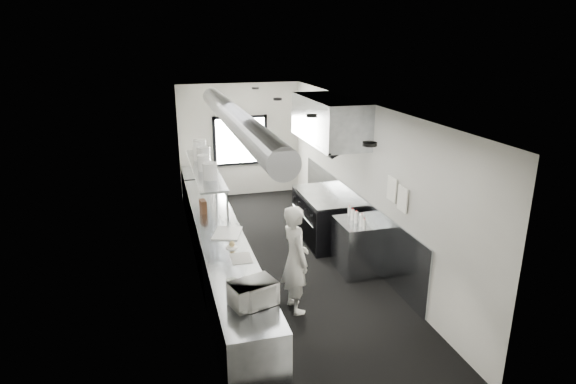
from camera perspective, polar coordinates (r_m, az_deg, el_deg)
floor at (r=8.84m, az=-0.76°, el=-8.07°), size 3.00×8.00×0.01m
ceiling at (r=8.01m, az=-0.84°, el=10.22°), size 3.00×8.00×0.01m
wall_back at (r=12.11m, az=-5.65°, el=6.07°), size 3.00×0.02×2.80m
wall_front at (r=4.87m, az=11.60°, el=-13.05°), size 3.00×0.02×2.80m
wall_left at (r=8.09m, az=-11.13°, el=-0.24°), size 0.02×8.00×2.80m
wall_right at (r=8.80m, az=8.69°, el=1.39°), size 0.02×8.00×2.80m
wall_cladding at (r=9.33m, az=7.59°, el=-3.11°), size 0.03×5.50×1.10m
hvac_duct at (r=8.29m, az=-6.28°, el=8.63°), size 0.40×6.40×0.40m
service_window at (r=12.08m, az=-5.62°, el=6.04°), size 1.36×0.05×1.25m
exhaust_hood at (r=9.06m, az=4.83°, el=8.45°), size 0.81×2.20×0.88m
prep_counter at (r=8.01m, az=-7.89°, el=-7.59°), size 0.70×6.00×0.90m
pass_shelf at (r=9.03m, az=-9.77°, el=2.65°), size 0.45×3.00×0.68m
range at (r=9.55m, az=4.20°, el=-3.00°), size 0.88×1.60×0.94m
bottle_station at (r=8.40m, az=8.13°, el=-6.34°), size 0.65×0.80×0.90m
far_work_table at (r=11.44m, az=-10.47°, el=0.22°), size 0.70×1.20×0.90m
notice_sheet_a at (r=7.70m, az=12.16°, el=0.33°), size 0.02×0.28×0.38m
notice_sheet_b at (r=7.43m, az=13.36°, el=-0.83°), size 0.02×0.28×0.38m
line_cook at (r=7.03m, az=0.88°, el=-7.91°), size 0.45×0.63×1.63m
microwave at (r=5.72m, az=-4.17°, el=-11.84°), size 0.57×0.49×0.29m
deli_tub_a at (r=5.88m, az=-6.26°, el=-12.03°), size 0.14×0.14×0.10m
deli_tub_b at (r=6.14m, az=-6.61°, el=-10.68°), size 0.17×0.17×0.10m
newspaper at (r=6.87m, az=-5.55°, el=-7.78°), size 0.29×0.36×0.01m
small_plate at (r=7.22m, az=-6.61°, el=-6.49°), size 0.19×0.19×0.02m
pastry at (r=7.20m, az=-6.62°, el=-6.11°), size 0.09×0.09×0.09m
cutting_board at (r=7.72m, az=-7.18°, el=-4.83°), size 0.56×0.65×0.02m
knife_block at (r=8.64m, az=-9.98°, el=-1.68°), size 0.12×0.22×0.23m
plate_stack_a at (r=8.22m, az=-9.17°, el=2.44°), size 0.25×0.25×0.28m
plate_stack_b at (r=8.80m, az=-9.90°, el=3.42°), size 0.23×0.23×0.28m
plate_stack_c at (r=9.16m, az=-9.91°, el=4.20°), size 0.32×0.32×0.34m
plate_stack_d at (r=9.54m, az=-10.38°, el=4.89°), size 0.32×0.32×0.40m
squeeze_bottle_a at (r=7.90m, az=9.00°, el=-3.77°), size 0.06×0.06×0.17m
squeeze_bottle_b at (r=8.01m, az=8.68°, el=-3.33°), size 0.08×0.08×0.20m
squeeze_bottle_c at (r=8.13m, az=8.03°, el=-2.97°), size 0.08×0.08×0.20m
squeeze_bottle_d at (r=8.25m, az=7.60°, el=-2.68°), size 0.07×0.07×0.19m
squeeze_bottle_e at (r=8.44m, az=7.24°, el=-2.25°), size 0.06×0.06×0.17m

